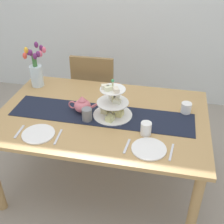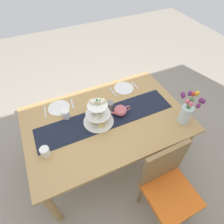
{
  "view_description": "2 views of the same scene",
  "coord_description": "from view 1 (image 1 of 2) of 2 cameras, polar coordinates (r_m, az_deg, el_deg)",
  "views": [
    {
      "loc": [
        0.46,
        -1.81,
        1.95
      ],
      "look_at": [
        0.09,
        -0.05,
        0.79
      ],
      "focal_mm": 46.44,
      "sensor_mm": 36.0,
      "label": 1
    },
    {
      "loc": [
        0.46,
        1.15,
        2.16
      ],
      "look_at": [
        -0.06,
        0.01,
        0.81
      ],
      "focal_mm": 30.19,
      "sensor_mm": 36.0,
      "label": 2
    }
  ],
  "objects": [
    {
      "name": "ground_plane",
      "position": [
        2.7,
        -1.71,
        -13.3
      ],
      "size": [
        8.0,
        8.0,
        0.0
      ],
      "primitive_type": "plane",
      "color": "gray"
    },
    {
      "name": "mug_white_text",
      "position": [
        2.01,
        6.7,
        -3.26
      ],
      "size": [
        0.08,
        0.08,
        0.09
      ],
      "primitive_type": "cylinder",
      "color": "white",
      "rests_on": "dining_table"
    },
    {
      "name": "tulip_vase",
      "position": [
        2.67,
        -14.71,
        8.03
      ],
      "size": [
        0.19,
        0.21,
        0.38
      ],
      "color": "silver",
      "rests_on": "dining_table"
    },
    {
      "name": "cream_jug",
      "position": [
        2.3,
        14.39,
        0.77
      ],
      "size": [
        0.08,
        0.08,
        0.08
      ],
      "primitive_type": "cylinder",
      "color": "white",
      "rests_on": "dining_table"
    },
    {
      "name": "chair_left",
      "position": [
        3.03,
        -3.28,
        4.37
      ],
      "size": [
        0.43,
        0.43,
        0.91
      ],
      "color": "olive",
      "rests_on": "ground_plane"
    },
    {
      "name": "knife_right",
      "position": [
        1.91,
        11.62,
        -7.75
      ],
      "size": [
        0.03,
        0.17,
        0.01
      ],
      "primitive_type": "cube",
      "rotation": [
        0.0,
        0.0,
        -0.1
      ],
      "color": "silver",
      "rests_on": "dining_table"
    },
    {
      "name": "teapot",
      "position": [
        2.24,
        -5.88,
        1.32
      ],
      "size": [
        0.24,
        0.13,
        0.14
      ],
      "color": "#D66B75",
      "rests_on": "table_runner"
    },
    {
      "name": "table_runner",
      "position": [
        2.22,
        -2.09,
        -0.54
      ],
      "size": [
        1.4,
        0.31,
        0.0
      ],
      "primitive_type": "cube",
      "color": "black",
      "rests_on": "dining_table"
    },
    {
      "name": "dining_table",
      "position": [
        2.29,
        -1.97,
        -2.3
      ],
      "size": [
        1.62,
        1.06,
        0.72
      ],
      "color": "tan",
      "rests_on": "ground_plane"
    },
    {
      "name": "fork_left",
      "position": [
        2.15,
        -17.79,
        -3.69
      ],
      "size": [
        0.02,
        0.15,
        0.01
      ],
      "primitive_type": "cube",
      "rotation": [
        0.0,
        0.0,
        0.04
      ],
      "color": "silver",
      "rests_on": "dining_table"
    },
    {
      "name": "tiered_cake_stand",
      "position": [
        2.17,
        0.09,
        1.42
      ],
      "size": [
        0.3,
        0.3,
        0.3
      ],
      "color": "beige",
      "rests_on": "table_runner"
    },
    {
      "name": "dinner_plate_right",
      "position": [
        1.91,
        7.27,
        -7.21
      ],
      "size": [
        0.23,
        0.23,
        0.01
      ],
      "primitive_type": "cylinder",
      "color": "white",
      "rests_on": "dining_table"
    },
    {
      "name": "mug_grey",
      "position": [
        2.15,
        -4.94,
        -0.47
      ],
      "size": [
        0.08,
        0.08,
        0.09
      ],
      "primitive_type": "cylinder",
      "color": "slate",
      "rests_on": "table_runner"
    },
    {
      "name": "dinner_plate_left",
      "position": [
        2.08,
        -14.29,
        -4.21
      ],
      "size": [
        0.23,
        0.23,
        0.01
      ],
      "primitive_type": "cylinder",
      "color": "white",
      "rests_on": "dining_table"
    },
    {
      "name": "fork_right",
      "position": [
        1.92,
        2.94,
        -6.72
      ],
      "size": [
        0.03,
        0.15,
        0.01
      ],
      "primitive_type": "cube",
      "rotation": [
        0.0,
        0.0,
        -0.09
      ],
      "color": "silver",
      "rests_on": "dining_table"
    },
    {
      "name": "knife_left",
      "position": [
        2.03,
        -10.57,
        -4.83
      ],
      "size": [
        0.03,
        0.17,
        0.01
      ],
      "primitive_type": "cube",
      "rotation": [
        0.0,
        0.0,
        0.07
      ],
      "color": "silver",
      "rests_on": "dining_table"
    }
  ]
}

